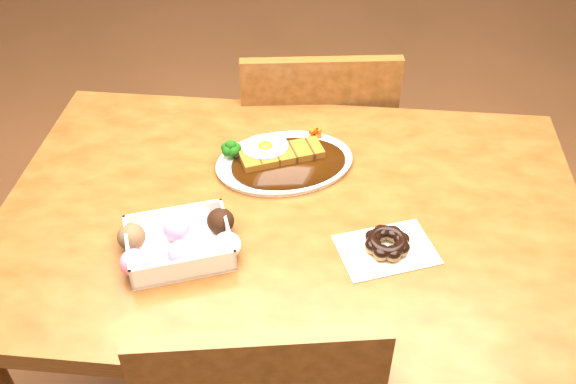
# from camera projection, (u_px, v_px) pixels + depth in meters

# --- Properties ---
(table) EXTENTS (1.20, 0.80, 0.75)m
(table) POSITION_uv_depth(u_px,v_px,m) (292.00, 243.00, 1.38)
(table) COLOR #4D2B0F
(table) RESTS_ON ground
(chair_far) EXTENTS (0.47, 0.47, 0.87)m
(chair_far) POSITION_uv_depth(u_px,v_px,m) (314.00, 156.00, 1.90)
(chair_far) COLOR #4D2B0F
(chair_far) RESTS_ON ground
(katsu_curry_plate) EXTENTS (0.35, 0.30, 0.06)m
(katsu_curry_plate) POSITION_uv_depth(u_px,v_px,m) (282.00, 159.00, 1.42)
(katsu_curry_plate) COLOR white
(katsu_curry_plate) RESTS_ON table
(donut_box) EXTENTS (0.24, 0.21, 0.06)m
(donut_box) POSITION_uv_depth(u_px,v_px,m) (179.00, 242.00, 1.21)
(donut_box) COLOR white
(donut_box) RESTS_ON table
(pon_de_ring) EXTENTS (0.21, 0.18, 0.03)m
(pon_de_ring) POSITION_uv_depth(u_px,v_px,m) (387.00, 244.00, 1.22)
(pon_de_ring) COLOR silver
(pon_de_ring) RESTS_ON table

